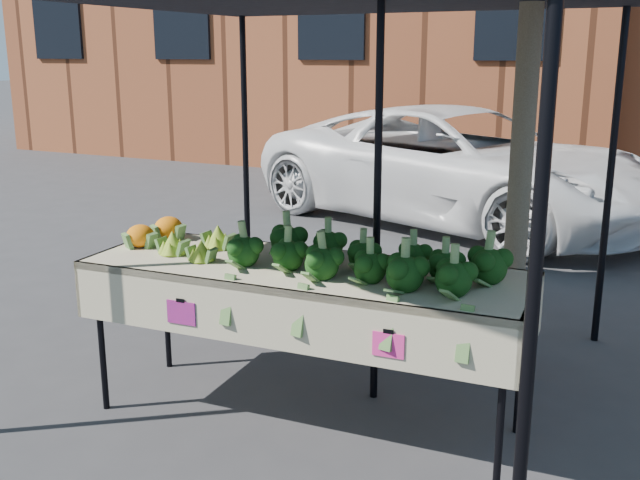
{
  "coord_description": "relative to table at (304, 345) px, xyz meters",
  "views": [
    {
      "loc": [
        1.8,
        -3.41,
        2.0
      ],
      "look_at": [
        0.09,
        0.14,
        1.0
      ],
      "focal_mm": 41.23,
      "sensor_mm": 36.0,
      "label": 1
    }
  ],
  "objects": [
    {
      "name": "vehicle",
      "position": [
        -0.59,
        5.24,
        2.06
      ],
      "size": [
        2.06,
        2.64,
        5.03
      ],
      "primitive_type": "imported",
      "rotation": [
        0.0,
        0.0,
        1.25
      ],
      "color": "white",
      "rests_on": "ground"
    },
    {
      "name": "broccoli_heap",
      "position": [
        0.32,
        0.03,
        0.56
      ],
      "size": [
        1.44,
        0.54,
        0.23
      ],
      "primitive_type": "ellipsoid",
      "color": "#15320D",
      "rests_on": "table"
    },
    {
      "name": "canopy",
      "position": [
        -0.11,
        0.52,
        0.92
      ],
      "size": [
        3.16,
        3.16,
        2.74
      ],
      "primitive_type": null,
      "color": "black",
      "rests_on": "ground"
    },
    {
      "name": "cauliflower_pair",
      "position": [
        -1.04,
        0.07,
        0.53
      ],
      "size": [
        0.21,
        0.41,
        0.16
      ],
      "primitive_type": "ellipsoid",
      "color": "orange",
      "rests_on": "table"
    },
    {
      "name": "table",
      "position": [
        0.0,
        0.0,
        0.0
      ],
      "size": [
        2.44,
        0.92,
        0.9
      ],
      "color": "#C3B995",
      "rests_on": "ground"
    },
    {
      "name": "romanesco_cluster",
      "position": [
        -0.67,
        -0.01,
        0.54
      ],
      "size": [
        0.41,
        0.45,
        0.18
      ],
      "primitive_type": "ellipsoid",
      "color": "#A2BE2F",
      "rests_on": "table"
    },
    {
      "name": "ground",
      "position": [
        -0.09,
        0.06,
        -0.45
      ],
      "size": [
        90.0,
        90.0,
        0.0
      ],
      "primitive_type": "plane",
      "color": "#323234"
    },
    {
      "name": "street_tree",
      "position": [
        0.87,
        1.29,
        1.63
      ],
      "size": [
        2.12,
        2.12,
        4.17
      ],
      "primitive_type": null,
      "color": "#1E4C14",
      "rests_on": "ground"
    }
  ]
}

